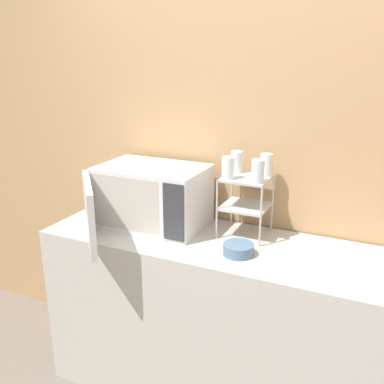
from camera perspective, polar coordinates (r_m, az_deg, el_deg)
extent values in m
cube|color=tan|center=(2.31, 8.39, 4.67)|extent=(8.00, 0.06, 2.60)
cube|color=#B7B2A8|center=(2.37, 5.05, -17.14)|extent=(1.97, 0.57, 0.93)
cube|color=silver|center=(2.32, -5.18, -0.49)|extent=(0.56, 0.37, 0.33)
cube|color=#B7B2A8|center=(2.21, -8.89, -1.61)|extent=(0.40, 0.01, 0.28)
cube|color=#333338|center=(2.07, -2.49, -2.78)|extent=(0.11, 0.01, 0.29)
cube|color=silver|center=(2.13, -13.51, -2.71)|extent=(0.31, 0.35, 0.32)
cylinder|color=#B2B2B7|center=(2.14, 3.33, -2.39)|extent=(0.01, 0.01, 0.31)
cylinder|color=#B2B2B7|center=(2.07, 9.15, -3.27)|extent=(0.01, 0.01, 0.31)
cylinder|color=#B2B2B7|center=(2.33, 5.31, -0.71)|extent=(0.01, 0.01, 0.31)
cylinder|color=#B2B2B7|center=(2.27, 10.68, -1.47)|extent=(0.01, 0.01, 0.31)
cube|color=#B2B2B7|center=(2.20, 7.12, -1.92)|extent=(0.23, 0.22, 0.01)
cube|color=#B2B2B7|center=(2.15, 7.27, 1.83)|extent=(0.23, 0.22, 0.01)
cylinder|color=silver|center=(2.10, 4.83, 3.22)|extent=(0.06, 0.06, 0.11)
cylinder|color=silver|center=(2.18, 9.89, 3.58)|extent=(0.06, 0.06, 0.11)
cylinder|color=silver|center=(2.05, 8.75, 2.73)|extent=(0.06, 0.06, 0.11)
cylinder|color=silver|center=(2.22, 5.97, 4.02)|extent=(0.06, 0.06, 0.11)
cylinder|color=slate|center=(2.04, 6.19, -8.17)|extent=(0.08, 0.08, 0.01)
cylinder|color=slate|center=(2.03, 6.21, -7.60)|extent=(0.15, 0.15, 0.05)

